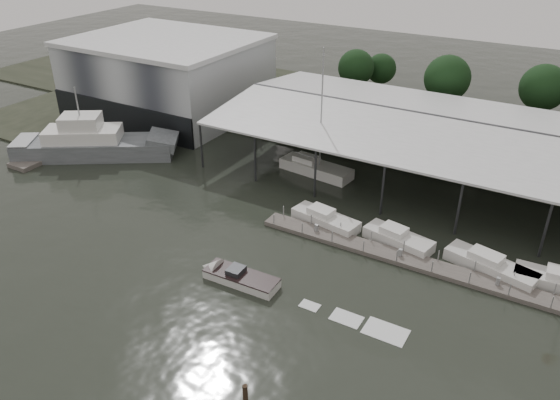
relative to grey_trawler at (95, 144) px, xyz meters
The scene contains 13 objects.
ground 27.97m from the grey_trawler, 26.75° to the right, with size 200.00×200.00×0.00m, color black.
land_strip_far 38.61m from the grey_trawler, 49.72° to the left, with size 140.00×30.00×0.30m.
land_strip_west 23.08m from the grey_trawler, 130.83° to the left, with size 20.00×40.00×0.30m.
storage_warehouse 18.03m from the grey_trawler, 99.99° to the left, with size 24.50×20.50×10.50m.
covered_boat_shed 44.92m from the grey_trawler, 20.20° to the left, with size 58.24×24.00×6.96m.
trawler_dock 5.42m from the grey_trawler, 164.21° to the left, with size 3.00×18.00×0.50m.
floating_dock 40.04m from the grey_trawler, ahead, with size 28.00×2.00×1.40m.
grey_trawler is the anchor object (origin of this frame).
white_sailboat 26.51m from the grey_trawler, 19.81° to the left, with size 8.68×3.55×14.37m.
speedboat_underway 30.92m from the grey_trawler, 23.05° to the right, with size 17.90×2.73×2.00m.
moored_cruiser_0 30.86m from the grey_trawler, ahead, with size 6.91×3.31×1.70m.
moored_cruiser_1 37.95m from the grey_trawler, ahead, with size 6.56×3.44×1.70m.
moored_cruiser_2 45.94m from the grey_trawler, ahead, with size 7.83×3.98×1.70m.
Camera 1 is at (24.54, -28.55, 26.88)m, focal length 35.00 mm.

